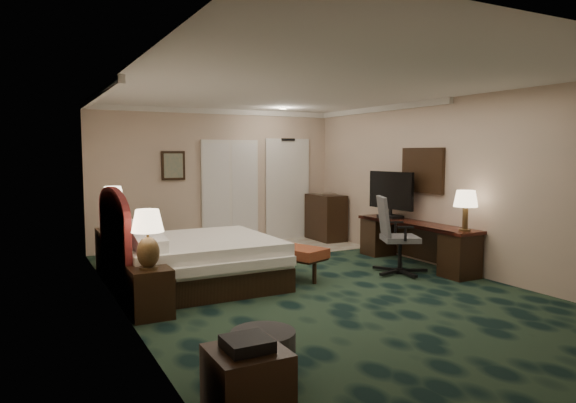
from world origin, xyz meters
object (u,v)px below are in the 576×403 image
lamp_near (148,239)px  lamp_far (113,208)px  ottoman (263,354)px  desk_chair (400,235)px  tv (391,195)px  side_table (247,388)px  desk (415,244)px  bed_bench (283,261)px  bed (197,262)px  nightstand_far (116,250)px  nightstand_near (150,292)px  minibar (326,218)px

lamp_near → lamp_far: lamp_far is taller
ottoman → desk_chair: 4.14m
lamp_far → tv: tv is taller
side_table → desk: desk is taller
lamp_near → desk_chair: (3.88, 0.37, -0.30)m
desk → desk_chair: (-0.62, -0.36, 0.24)m
lamp_far → bed_bench: size_ratio=0.47×
bed → nightstand_far: bearing=120.6°
bed_bench → nightstand_near: bearing=-176.8°
nightstand_near → lamp_far: 2.61m
bed → desk_chair: 3.07m
bed_bench → minibar: 3.32m
tv → desk_chair: tv is taller
ottoman → desk: desk is taller
tv → desk_chair: (-0.63, -1.01, -0.52)m
ottoman → desk: size_ratio=0.22×
side_table → desk: bearing=37.0°
lamp_near → nightstand_far: bearing=88.6°
tv → ottoman: bearing=-144.1°
ottoman → bed: bearing=82.0°
lamp_near → side_table: (0.06, -2.62, -0.62)m
lamp_near → desk_chair: 3.91m
bed_bench → side_table: side_table is taller
nightstand_far → lamp_far: bearing=177.1°
lamp_near → bed_bench: (2.21, 1.04, -0.65)m
bed → nightstand_near: bearing=-129.9°
side_table → desk_chair: size_ratio=0.45×
desk_chair → nightstand_near: bearing=-150.7°
bed → desk: 3.60m
lamp_near → minibar: bearing=37.7°
desk → nightstand_far: bearing=157.5°
nightstand_far → side_table: nightstand_far is taller
lamp_far → ottoman: bearing=-84.5°
bed_bench → minibar: minibar is taller
side_table → minibar: bearing=54.0°
nightstand_near → desk_chair: bearing=4.7°
bed → nightstand_near: bed is taller
desk → tv: bearing=88.9°
ottoman → minibar: minibar is taller
bed_bench → minibar: size_ratio=1.45×
bed → ottoman: bed is taller
nightstand_far → bed_bench: size_ratio=0.47×
nightstand_near → ottoman: 2.07m
bed_bench → tv: size_ratio=1.35×
nightstand_near → desk_chair: size_ratio=0.47×
side_table → tv: (4.45, 4.00, 0.84)m
side_table → minibar: 7.52m
lamp_far → side_table: bearing=-89.9°
nightstand_near → ottoman: (0.46, -2.02, -0.09)m
nightstand_far → desk: 4.80m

